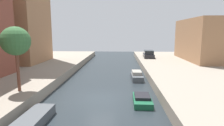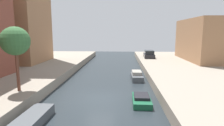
{
  "view_description": "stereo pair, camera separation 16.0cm",
  "coord_description": "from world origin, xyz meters",
  "px_view_note": "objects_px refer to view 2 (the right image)",
  "views": [
    {
      "loc": [
        1.74,
        -15.86,
        5.76
      ],
      "look_at": [
        0.58,
        7.98,
        1.9
      ],
      "focal_mm": 30.11,
      "sensor_mm": 36.0,
      "label": 1
    },
    {
      "loc": [
        1.9,
        -15.85,
        5.76
      ],
      "look_at": [
        0.58,
        7.98,
        1.9
      ],
      "focal_mm": 30.11,
      "sensor_mm": 36.0,
      "label": 2
    }
  ],
  "objects_px": {
    "parked_car": "(149,55)",
    "moored_boat_left_2": "(34,118)",
    "low_block_right": "(216,40)",
    "street_tree_2": "(15,41)",
    "moored_boat_right_2": "(142,100)",
    "moored_boat_right_3": "(137,76)"
  },
  "relations": [
    {
      "from": "moored_boat_left_2",
      "to": "low_block_right",
      "type": "bearing_deg",
      "value": 46.13
    },
    {
      "from": "parked_car",
      "to": "moored_boat_right_2",
      "type": "relative_size",
      "value": 1.54
    },
    {
      "from": "parked_car",
      "to": "moored_boat_left_2",
      "type": "bearing_deg",
      "value": -112.98
    },
    {
      "from": "moored_boat_left_2",
      "to": "moored_boat_right_3",
      "type": "height_order",
      "value": "moored_boat_right_3"
    },
    {
      "from": "moored_boat_right_3",
      "to": "street_tree_2",
      "type": "bearing_deg",
      "value": -141.51
    },
    {
      "from": "moored_boat_left_2",
      "to": "moored_boat_right_2",
      "type": "bearing_deg",
      "value": 28.21
    },
    {
      "from": "low_block_right",
      "to": "moored_boat_right_2",
      "type": "bearing_deg",
      "value": -127.73
    },
    {
      "from": "low_block_right",
      "to": "street_tree_2",
      "type": "bearing_deg",
      "value": -142.39
    },
    {
      "from": "street_tree_2",
      "to": "moored_boat_right_3",
      "type": "xyz_separation_m",
      "value": [
        10.36,
        8.24,
        -4.62
      ]
    },
    {
      "from": "low_block_right",
      "to": "street_tree_2",
      "type": "xyz_separation_m",
      "value": [
        -24.66,
        -19.0,
        0.51
      ]
    },
    {
      "from": "low_block_right",
      "to": "street_tree_2",
      "type": "distance_m",
      "value": 31.13
    },
    {
      "from": "low_block_right",
      "to": "parked_car",
      "type": "relative_size",
      "value": 2.82
    },
    {
      "from": "street_tree_2",
      "to": "parked_car",
      "type": "relative_size",
      "value": 1.12
    },
    {
      "from": "street_tree_2",
      "to": "moored_boat_right_2",
      "type": "xyz_separation_m",
      "value": [
        10.17,
        0.27,
        -4.76
      ]
    },
    {
      "from": "low_block_right",
      "to": "moored_boat_left_2",
      "type": "xyz_separation_m",
      "value": [
        -21.74,
        -22.62,
        -4.22
      ]
    },
    {
      "from": "moored_boat_left_2",
      "to": "moored_boat_right_2",
      "type": "xyz_separation_m",
      "value": [
        7.25,
        3.89,
        -0.03
      ]
    },
    {
      "from": "low_block_right",
      "to": "moored_boat_left_2",
      "type": "distance_m",
      "value": 31.66
    },
    {
      "from": "parked_car",
      "to": "moored_boat_right_2",
      "type": "distance_m",
      "value": 21.91
    },
    {
      "from": "parked_car",
      "to": "moored_boat_right_3",
      "type": "xyz_separation_m",
      "value": [
        -3.35,
        -13.61,
        -1.14
      ]
    },
    {
      "from": "moored_boat_right_2",
      "to": "parked_car",
      "type": "bearing_deg",
      "value": 80.66
    },
    {
      "from": "parked_car",
      "to": "moored_boat_right_3",
      "type": "relative_size",
      "value": 1.34
    },
    {
      "from": "parked_car",
      "to": "moored_boat_left_2",
      "type": "distance_m",
      "value": 27.7
    }
  ]
}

